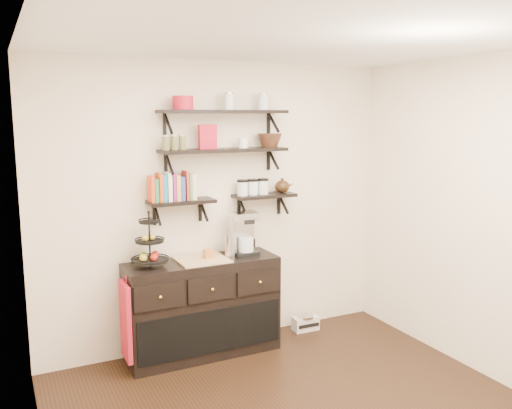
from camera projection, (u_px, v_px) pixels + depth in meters
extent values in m
cube|color=white|center=(323.00, 35.00, 3.40)|extent=(3.50, 3.50, 0.02)
cube|color=white|center=(219.00, 205.00, 5.17)|extent=(3.50, 0.02, 2.70)
cube|color=white|center=(39.00, 279.00, 2.86)|extent=(0.02, 3.50, 2.70)
cube|color=white|center=(501.00, 222.00, 4.38)|extent=(0.02, 3.50, 2.70)
cube|color=black|center=(224.00, 112.00, 4.91)|extent=(1.20, 0.27, 0.03)
cube|color=black|center=(165.00, 125.00, 4.81)|extent=(0.02, 0.03, 0.20)
cube|color=black|center=(269.00, 124.00, 5.26)|extent=(0.02, 0.03, 0.20)
cube|color=black|center=(224.00, 150.00, 4.96)|extent=(1.20, 0.27, 0.03)
cube|color=black|center=(166.00, 164.00, 4.86)|extent=(0.02, 0.03, 0.20)
cube|color=black|center=(268.00, 160.00, 5.32)|extent=(0.02, 0.03, 0.20)
cube|color=black|center=(181.00, 202.00, 4.86)|extent=(0.60, 0.25, 0.03)
cube|color=black|center=(154.00, 214.00, 4.88)|extent=(0.02, 0.03, 0.20)
cube|color=black|center=(200.00, 210.00, 5.08)|extent=(0.03, 0.03, 0.20)
cube|color=black|center=(264.00, 196.00, 5.23)|extent=(0.60, 0.25, 0.03)
cube|color=black|center=(239.00, 207.00, 5.25)|extent=(0.03, 0.03, 0.20)
cube|color=black|center=(279.00, 204.00, 5.44)|extent=(0.02, 0.03, 0.20)
cube|color=#D84220|center=(153.00, 191.00, 4.74)|extent=(0.02, 0.15, 0.20)
cube|color=#2B6F3B|center=(156.00, 188.00, 4.75)|extent=(0.03, 0.15, 0.24)
cube|color=#D64914|center=(160.00, 190.00, 4.77)|extent=(0.04, 0.15, 0.21)
cube|color=teal|center=(164.00, 187.00, 4.78)|extent=(0.03, 0.15, 0.25)
cube|color=#FFE8D0|center=(168.00, 189.00, 4.80)|extent=(0.03, 0.15, 0.22)
cube|color=#8A206E|center=(172.00, 186.00, 4.81)|extent=(0.04, 0.15, 0.26)
cube|color=gold|center=(177.00, 188.00, 4.83)|extent=(0.03, 0.15, 0.23)
cube|color=navy|center=(180.00, 189.00, 4.85)|extent=(0.03, 0.15, 0.20)
cube|color=#AD352F|center=(185.00, 186.00, 4.86)|extent=(0.04, 0.15, 0.24)
cube|color=#538945|center=(189.00, 188.00, 4.88)|extent=(0.03, 0.15, 0.21)
cube|color=beige|center=(193.00, 185.00, 4.90)|extent=(0.03, 0.15, 0.25)
cylinder|color=silver|center=(242.00, 189.00, 5.12)|extent=(0.10, 0.10, 0.13)
cylinder|color=silver|center=(253.00, 188.00, 5.17)|extent=(0.10, 0.10, 0.13)
cylinder|color=silver|center=(263.00, 187.00, 5.22)|extent=(0.10, 0.10, 0.13)
cube|color=black|center=(203.00, 308.00, 4.99)|extent=(1.40, 0.45, 0.90)
cube|color=tan|center=(202.00, 259.00, 4.92)|extent=(0.45, 0.41, 0.02)
sphere|color=gold|center=(160.00, 297.00, 4.52)|extent=(0.04, 0.04, 0.04)
sphere|color=gold|center=(212.00, 289.00, 4.73)|extent=(0.04, 0.04, 0.04)
sphere|color=gold|center=(260.00, 282.00, 4.93)|extent=(0.04, 0.04, 0.04)
cylinder|color=black|center=(150.00, 240.00, 4.67)|extent=(0.02, 0.02, 0.47)
cylinder|color=black|center=(150.00, 260.00, 4.70)|extent=(0.32, 0.32, 0.01)
cylinder|color=black|center=(150.00, 241.00, 4.67)|extent=(0.25, 0.25, 0.02)
cylinder|color=black|center=(149.00, 222.00, 4.65)|extent=(0.17, 0.17, 0.02)
sphere|color=#B21914|center=(155.00, 254.00, 4.75)|extent=(0.07, 0.07, 0.07)
sphere|color=gold|center=(145.00, 238.00, 4.65)|extent=(0.06, 0.06, 0.06)
cube|color=#B6632A|center=(208.00, 254.00, 4.94)|extent=(0.08, 0.08, 0.08)
cube|color=black|center=(245.00, 253.00, 5.10)|extent=(0.23, 0.21, 0.04)
cube|color=silver|center=(242.00, 234.00, 5.14)|extent=(0.23, 0.09, 0.34)
cube|color=silver|center=(245.00, 216.00, 5.05)|extent=(0.23, 0.21, 0.07)
cylinder|color=silver|center=(246.00, 244.00, 5.07)|extent=(0.15, 0.15, 0.13)
cylinder|color=silver|center=(231.00, 246.00, 5.00)|extent=(0.11, 0.11, 0.22)
cube|color=maroon|center=(126.00, 321.00, 4.58)|extent=(0.04, 0.29, 0.67)
cube|color=silver|center=(305.00, 323.00, 5.61)|extent=(0.27, 0.14, 0.14)
cylinder|color=silver|center=(306.00, 316.00, 5.59)|extent=(0.18, 0.18, 0.02)
cube|color=black|center=(309.00, 326.00, 5.54)|extent=(0.23, 0.02, 0.04)
cube|color=#B51429|center=(208.00, 137.00, 4.87)|extent=(0.16, 0.07, 0.22)
cylinder|color=white|center=(243.00, 143.00, 5.04)|extent=(0.09, 0.09, 0.10)
cylinder|color=#B51429|center=(183.00, 103.00, 4.73)|extent=(0.18, 0.18, 0.12)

